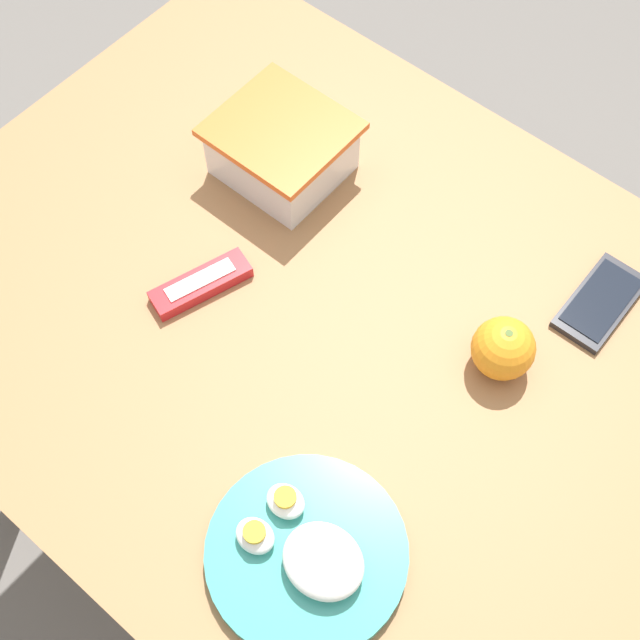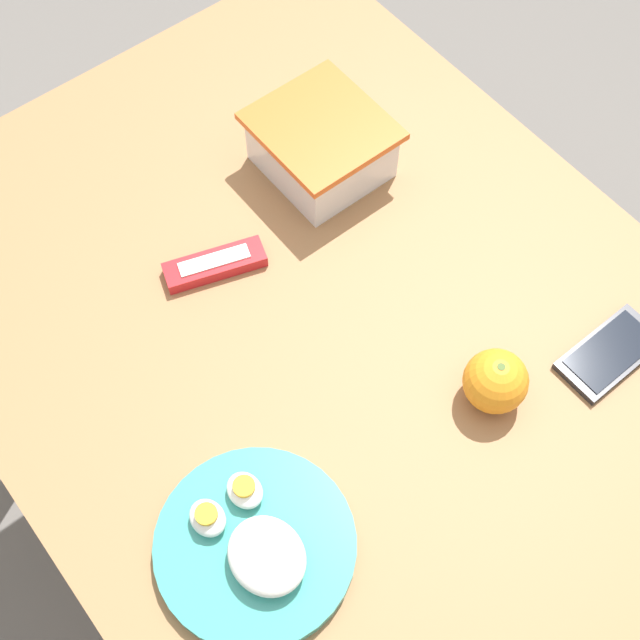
{
  "view_description": "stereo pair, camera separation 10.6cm",
  "coord_description": "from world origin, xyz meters",
  "px_view_note": "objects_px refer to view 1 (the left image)",
  "views": [
    {
      "loc": [
        0.35,
        -0.42,
        1.73
      ],
      "look_at": [
        0.02,
        -0.02,
        0.8
      ],
      "focal_mm": 50.0,
      "sensor_mm": 36.0,
      "label": 1
    },
    {
      "loc": [
        0.43,
        -0.34,
        1.73
      ],
      "look_at": [
        0.02,
        -0.02,
        0.8
      ],
      "focal_mm": 50.0,
      "sensor_mm": 36.0,
      "label": 2
    }
  ],
  "objects_px": {
    "rice_plate": "(308,553)",
    "cell_phone": "(600,302)",
    "food_container": "(282,151)",
    "candy_bar": "(201,284)",
    "orange_fruit": "(503,348)"
  },
  "relations": [
    {
      "from": "rice_plate",
      "to": "cell_phone",
      "type": "height_order",
      "value": "rice_plate"
    },
    {
      "from": "orange_fruit",
      "to": "candy_bar",
      "type": "height_order",
      "value": "orange_fruit"
    },
    {
      "from": "orange_fruit",
      "to": "cell_phone",
      "type": "distance_m",
      "value": 0.16
    },
    {
      "from": "candy_bar",
      "to": "cell_phone",
      "type": "relative_size",
      "value": 1.02
    },
    {
      "from": "rice_plate",
      "to": "candy_bar",
      "type": "height_order",
      "value": "rice_plate"
    },
    {
      "from": "cell_phone",
      "to": "food_container",
      "type": "bearing_deg",
      "value": -168.25
    },
    {
      "from": "orange_fruit",
      "to": "candy_bar",
      "type": "bearing_deg",
      "value": -156.32
    },
    {
      "from": "food_container",
      "to": "candy_bar",
      "type": "distance_m",
      "value": 0.22
    },
    {
      "from": "orange_fruit",
      "to": "rice_plate",
      "type": "bearing_deg",
      "value": -94.33
    },
    {
      "from": "food_container",
      "to": "rice_plate",
      "type": "height_order",
      "value": "food_container"
    },
    {
      "from": "candy_bar",
      "to": "cell_phone",
      "type": "height_order",
      "value": "candy_bar"
    },
    {
      "from": "food_container",
      "to": "rice_plate",
      "type": "distance_m",
      "value": 0.53
    },
    {
      "from": "rice_plate",
      "to": "cell_phone",
      "type": "xyz_separation_m",
      "value": [
        0.08,
        0.47,
        -0.01
      ]
    },
    {
      "from": "orange_fruit",
      "to": "candy_bar",
      "type": "xyz_separation_m",
      "value": [
        -0.35,
        -0.15,
        -0.03
      ]
    },
    {
      "from": "food_container",
      "to": "cell_phone",
      "type": "relative_size",
      "value": 1.26
    }
  ]
}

